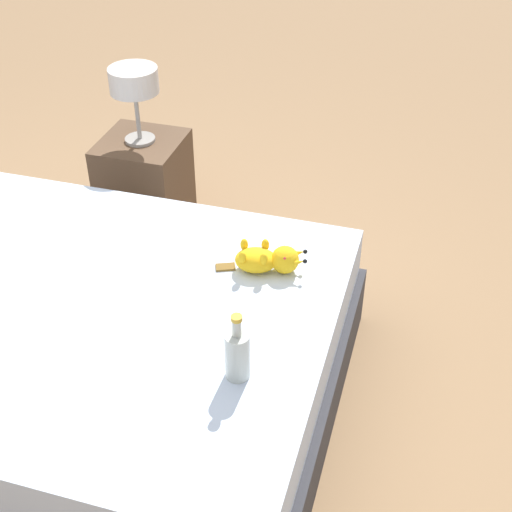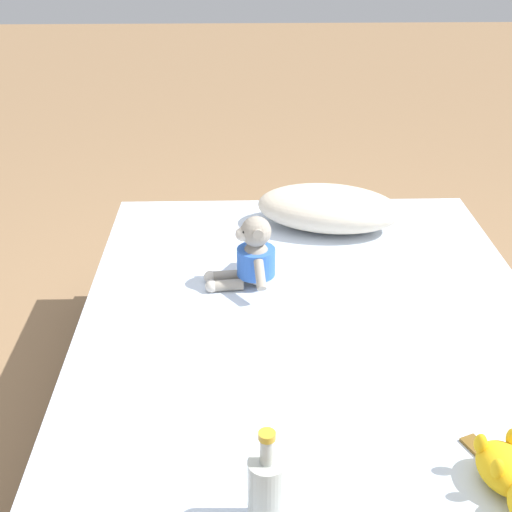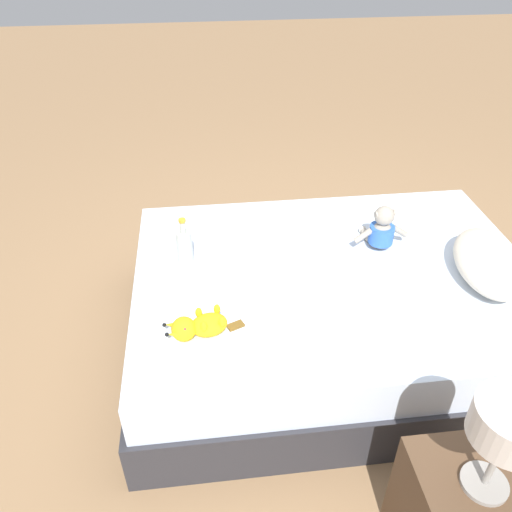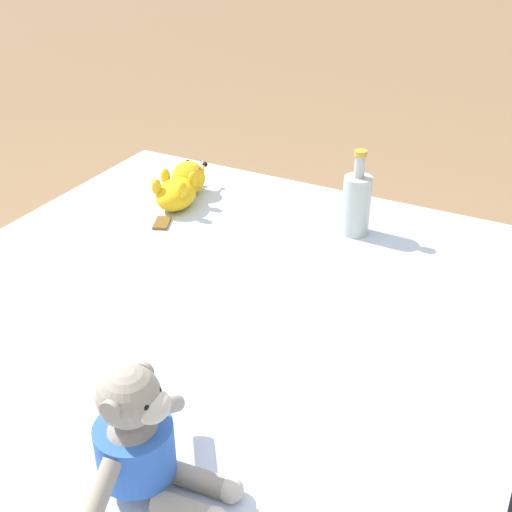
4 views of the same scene
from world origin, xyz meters
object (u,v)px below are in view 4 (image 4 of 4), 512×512
(bed, at_px, (159,447))
(glass_bottle, at_px, (356,203))
(plush_monkey, at_px, (141,443))
(plush_yellow_creature, at_px, (181,186))

(bed, distance_m, glass_bottle, 0.79)
(plush_monkey, bearing_deg, bed, -56.09)
(plush_yellow_creature, distance_m, glass_bottle, 0.52)
(plush_monkey, height_order, plush_yellow_creature, plush_monkey)
(bed, height_order, plush_yellow_creature, plush_yellow_creature)
(plush_yellow_creature, bearing_deg, bed, 118.05)
(plush_monkey, bearing_deg, plush_yellow_creature, -60.20)
(bed, relative_size, glass_bottle, 8.29)
(plush_yellow_creature, xyz_separation_m, glass_bottle, (-0.52, -0.05, 0.04))
(bed, relative_size, plush_yellow_creature, 5.86)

